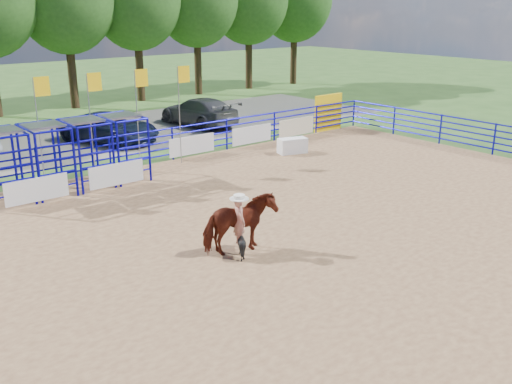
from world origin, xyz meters
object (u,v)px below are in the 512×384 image
at_px(calf, 241,243).
at_px(car_c, 110,128).
at_px(announcer_table, 292,146).
at_px(horse_and_rider, 239,222).
at_px(car_d, 199,112).

relative_size(calf, car_c, 0.14).
relative_size(announcer_table, horse_and_rider, 0.56).
bearing_deg(horse_and_rider, car_c, 77.89).
bearing_deg(calf, car_c, -27.79).
distance_m(horse_and_rider, calf, 0.58).
bearing_deg(car_c, calf, -123.99).
distance_m(announcer_table, horse_and_rider, 11.53).
bearing_deg(horse_and_rider, calf, -114.33).
xyz_separation_m(announcer_table, calf, (-8.89, -7.62, 0.02)).
height_order(horse_and_rider, car_d, horse_and_rider).
relative_size(calf, car_d, 0.14).
distance_m(horse_and_rider, car_d, 18.17).
relative_size(car_c, car_d, 0.97).
bearing_deg(horse_and_rider, announcer_table, 40.14).
bearing_deg(car_d, calf, 54.92).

